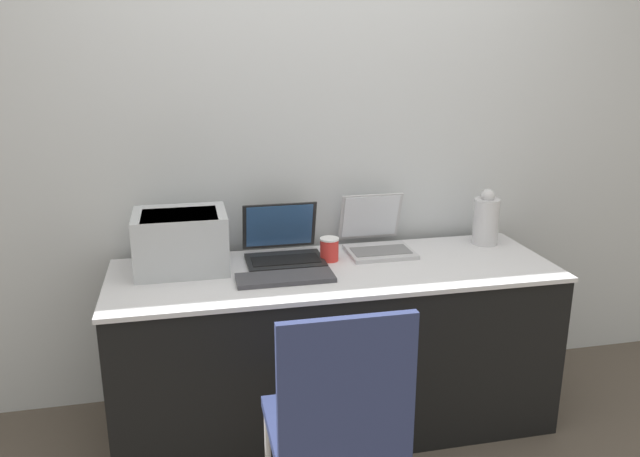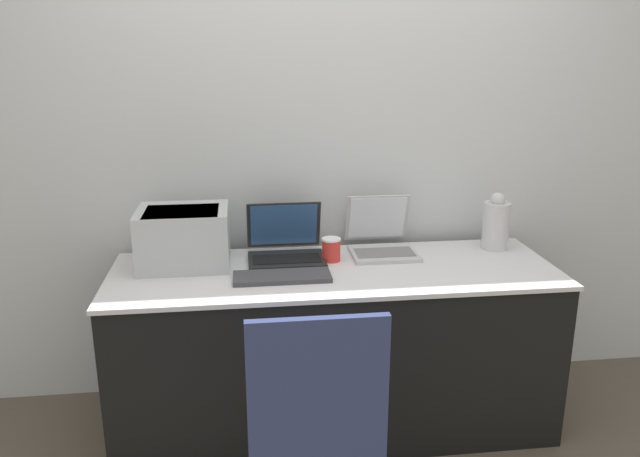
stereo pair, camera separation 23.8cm
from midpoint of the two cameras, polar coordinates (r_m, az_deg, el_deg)
The scene contains 9 objects.
wall_back at distance 3.05m, azimuth 2.48°, elevation 8.42°, with size 8.00×0.05×2.60m.
table at distance 2.93m, azimuth 3.67°, elevation -10.84°, with size 1.98×0.67×0.77m.
printer at distance 2.82m, azimuth -10.02°, elevation -0.63°, with size 0.40×0.32×0.26m.
laptop_left at distance 2.89m, azimuth -0.82°, elevation -1.71°, with size 0.35×0.32×0.25m.
laptop_right at distance 3.01m, azimuth 7.89°, elevation -1.08°, with size 0.31×0.34×0.26m.
external_keyboard at distance 2.65m, azimuth -0.91°, elevation -4.47°, with size 0.41×0.15×0.02m.
coffee_cup at distance 2.86m, azimuth 3.42°, elevation -1.96°, with size 0.09×0.09×0.11m.
metal_pitcher at distance 3.16m, azimuth 17.88°, elevation 0.40°, with size 0.13×0.13×0.28m.
chair at distance 2.13m, azimuth 2.78°, elevation -17.00°, with size 0.43×0.44×0.97m.
Camera 2 is at (-0.39, -2.24, 1.73)m, focal length 35.00 mm.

